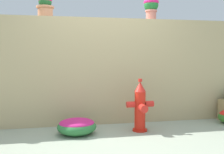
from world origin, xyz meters
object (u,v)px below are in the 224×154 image
Objects in this scene: potted_plant_1 at (45,6)px; potted_plant_2 at (151,6)px; fire_hydrant at (140,107)px; flower_bush_right at (77,126)px.

potted_plant_2 is at bearing -1.37° from potted_plant_1.
potted_plant_1 is 0.44× the size of fire_hydrant.
flower_bush_right is at bearing -154.88° from potted_plant_2.
potted_plant_2 reaches higher than fire_hydrant.
potted_plant_2 reaches higher than flower_bush_right.
fire_hydrant reaches higher than flower_bush_right.
potted_plant_1 is at bearing 153.58° from fire_hydrant.
fire_hydrant is at bearing -120.63° from potted_plant_2.
potted_plant_1 is 0.62× the size of flower_bush_right.
flower_bush_right is at bearing -56.06° from potted_plant_1.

